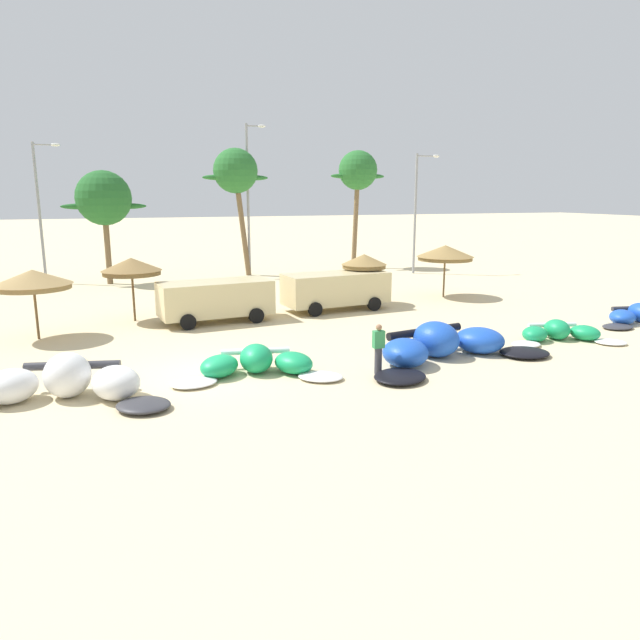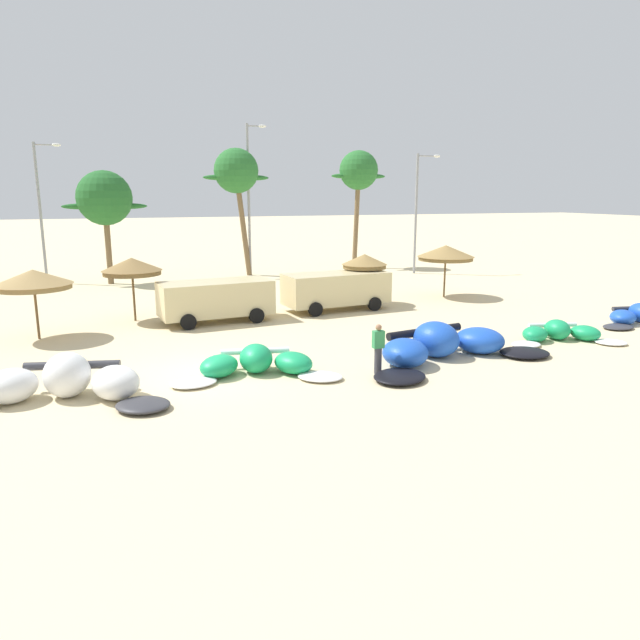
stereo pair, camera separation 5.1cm
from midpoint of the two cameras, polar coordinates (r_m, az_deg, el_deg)
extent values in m
plane|color=beige|center=(19.19, -11.05, -5.09)|extent=(260.00, 260.00, 0.00)
ellipsoid|color=white|center=(18.20, -28.12, -5.75)|extent=(1.95, 1.93, 0.95)
ellipsoid|color=white|center=(18.00, -23.60, -4.95)|extent=(1.58, 1.73, 1.28)
ellipsoid|color=white|center=(17.34, -19.44, -5.82)|extent=(1.73, 1.84, 0.95)
ellipsoid|color=#333338|center=(16.40, -17.01, -7.97)|extent=(1.93, 1.88, 0.26)
cylinder|color=#333338|center=(18.44, -23.16, -4.12)|extent=(2.68, 0.87, 0.24)
cube|color=#333338|center=(17.86, -23.74, -5.09)|extent=(1.08, 0.75, 0.04)
ellipsoid|color=white|center=(18.00, -12.34, -6.02)|extent=(1.57, 1.28, 0.18)
ellipsoid|color=#199E5B|center=(18.64, -9.93, -4.47)|extent=(1.76, 1.75, 0.68)
ellipsoid|color=#199E5B|center=(18.90, -6.35, -3.75)|extent=(1.31, 1.59, 0.92)
ellipsoid|color=#199E5B|center=(18.73, -2.69, -4.21)|extent=(1.56, 1.73, 0.68)
ellipsoid|color=white|center=(18.16, -0.03, -5.56)|extent=(1.76, 1.64, 0.18)
cylinder|color=white|center=(19.35, -6.43, -3.06)|extent=(2.26, 0.62, 0.21)
cube|color=white|center=(18.77, -6.33, -3.87)|extent=(0.90, 0.65, 0.04)
ellipsoid|color=black|center=(18.22, 7.76, -5.50)|extent=(2.30, 2.22, 0.25)
ellipsoid|color=blue|center=(19.62, 8.29, -3.19)|extent=(2.13, 2.25, 0.93)
ellipsoid|color=blue|center=(20.95, 11.23, -1.85)|extent=(1.83, 2.01, 1.25)
ellipsoid|color=blue|center=(21.82, 15.31, -1.93)|extent=(2.34, 2.33, 0.93)
ellipsoid|color=black|center=(21.95, 19.34, -3.03)|extent=(2.00, 1.81, 0.25)
cylinder|color=black|center=(21.37, 10.16, -1.12)|extent=(3.25, 0.87, 0.30)
cube|color=black|center=(20.82, 11.55, -1.95)|extent=(1.28, 0.84, 0.04)
ellipsoid|color=white|center=(23.36, 19.47, -2.25)|extent=(1.26, 1.05, 0.16)
ellipsoid|color=#199E5B|center=(24.20, 20.25, -1.30)|extent=(1.50, 1.48, 0.59)
ellipsoid|color=#199E5B|center=(24.86, 22.16, -0.85)|extent=(1.19, 1.37, 0.80)
ellipsoid|color=#199E5B|center=(25.16, 24.49, -1.15)|extent=(1.29, 1.43, 0.59)
ellipsoid|color=white|center=(24.97, 26.54, -1.94)|extent=(1.50, 1.43, 0.16)
cylinder|color=white|center=(25.20, 21.75, -0.45)|extent=(1.96, 0.66, 0.18)
cube|color=white|center=(24.76, 22.28, -0.91)|extent=(0.80, 0.59, 0.04)
ellipsoid|color=#333338|center=(27.96, 27.11, -0.58)|extent=(1.59, 1.28, 0.17)
ellipsoid|color=blue|center=(28.98, 27.48, 0.26)|extent=(1.78, 1.77, 0.64)
cylinder|color=#333338|center=(30.27, 28.44, 1.04)|extent=(2.26, 0.63, 0.21)
cylinder|color=brown|center=(25.48, -26.11, 0.71)|extent=(0.10, 0.10, 2.20)
cone|color=#9E7F4C|center=(25.27, -26.41, 3.80)|extent=(2.93, 2.93, 0.58)
cylinder|color=olive|center=(25.32, -26.33, 2.93)|extent=(2.78, 2.78, 0.20)
cylinder|color=brown|center=(27.53, -17.88, 2.26)|extent=(0.10, 0.10, 2.30)
cone|color=olive|center=(27.33, -18.07, 5.23)|extent=(2.65, 2.65, 0.57)
cylinder|color=brown|center=(27.38, -18.02, 4.42)|extent=(2.52, 2.52, 0.20)
cylinder|color=brown|center=(30.28, 4.26, 3.48)|extent=(0.10, 0.10, 2.09)
cone|color=olive|center=(30.11, 4.30, 5.96)|extent=(2.34, 2.34, 0.54)
cylinder|color=olive|center=(30.15, 4.29, 5.26)|extent=(2.23, 2.23, 0.20)
cylinder|color=brown|center=(33.09, 12.03, 4.14)|extent=(0.10, 0.10, 2.26)
cone|color=olive|center=(32.93, 12.15, 6.64)|extent=(3.12, 3.12, 0.64)
cylinder|color=olive|center=(32.97, 12.11, 5.91)|extent=(2.97, 2.97, 0.20)
cube|color=beige|center=(28.78, 1.52, 3.14)|extent=(5.36, 2.53, 1.50)
cube|color=black|center=(28.13, -1.07, 3.47)|extent=(1.49, 2.10, 0.56)
cylinder|color=black|center=(27.33, -0.53, 1.06)|extent=(0.70, 0.31, 0.68)
cylinder|color=black|center=(29.14, -2.21, 1.75)|extent=(0.70, 0.31, 0.68)
cylinder|color=black|center=(28.80, 5.28, 1.58)|extent=(0.70, 0.31, 0.68)
cylinder|color=black|center=(30.53, 3.35, 2.22)|extent=(0.70, 0.31, 0.68)
cube|color=beige|center=(26.47, -10.26, 2.15)|extent=(5.14, 2.63, 1.50)
cube|color=black|center=(26.10, -13.15, 2.46)|extent=(1.45, 2.18, 0.56)
cylinder|color=black|center=(25.25, -12.88, -0.19)|extent=(0.70, 0.31, 0.68)
cylinder|color=black|center=(27.26, -13.90, 0.66)|extent=(0.70, 0.31, 0.68)
cylinder|color=black|center=(26.09, -6.33, 0.44)|extent=(0.70, 0.31, 0.68)
cylinder|color=black|center=(28.03, -7.78, 1.23)|extent=(0.70, 0.31, 0.68)
cylinder|color=#383842|center=(18.74, 5.65, -3.99)|extent=(0.24, 0.24, 0.85)
cube|color=#338E51|center=(18.55, 5.69, -1.90)|extent=(0.36, 0.22, 0.56)
sphere|color=#9E7051|center=(18.46, 5.72, -0.72)|extent=(0.20, 0.20, 0.20)
cylinder|color=brown|center=(39.48, -20.18, 7.23)|extent=(0.38, 0.36, 5.41)
sphere|color=#236028|center=(39.37, -20.49, 11.15)|extent=(3.39, 3.39, 3.39)
ellipsoid|color=#236028|center=(39.41, -22.43, 10.25)|extent=(2.38, 0.50, 0.36)
ellipsoid|color=#236028|center=(39.39, -18.43, 10.55)|extent=(2.38, 0.50, 0.36)
cylinder|color=brown|center=(41.34, -7.67, 9.31)|extent=(1.10, 0.36, 7.19)
sphere|color=#286B2D|center=(41.24, -8.33, 14.28)|extent=(3.03, 3.03, 3.03)
ellipsoid|color=#286B2D|center=(41.00, -10.02, 13.60)|extent=(2.12, 0.50, 0.36)
ellipsoid|color=#286B2D|center=(41.49, -6.62, 13.69)|extent=(2.12, 0.50, 0.36)
cylinder|color=brown|center=(45.59, 3.48, 9.79)|extent=(0.64, 0.36, 7.42)
sphere|color=#286B2D|center=(45.64, 3.70, 14.45)|extent=(2.95, 2.95, 2.95)
ellipsoid|color=#286B2D|center=(45.17, 2.28, 13.92)|extent=(2.06, 0.50, 0.36)
ellipsoid|color=#286B2D|center=(46.10, 5.08, 13.85)|extent=(2.06, 0.50, 0.36)
cylinder|color=gray|center=(41.28, -25.83, 9.32)|extent=(0.18, 0.18, 8.80)
cylinder|color=gray|center=(41.31, -25.48, 15.28)|extent=(1.29, 0.10, 0.10)
ellipsoid|color=silver|center=(41.26, -24.55, 15.36)|extent=(0.56, 0.24, 0.20)
cylinder|color=gray|center=(41.41, -7.10, 11.49)|extent=(0.18, 0.18, 10.32)
cylinder|color=gray|center=(41.77, -6.54, 18.39)|extent=(1.07, 0.10, 0.10)
ellipsoid|color=silver|center=(41.89, -5.79, 18.39)|extent=(0.56, 0.24, 0.20)
cylinder|color=gray|center=(42.65, 9.27, 10.17)|extent=(0.18, 0.18, 8.42)
cylinder|color=gray|center=(43.07, 10.38, 15.55)|extent=(1.51, 0.10, 0.10)
ellipsoid|color=silver|center=(43.45, 11.27, 15.49)|extent=(0.56, 0.24, 0.20)
camera|label=1|loc=(0.03, -90.07, -0.01)|focal=32.64mm
camera|label=2|loc=(0.03, 89.93, 0.01)|focal=32.64mm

